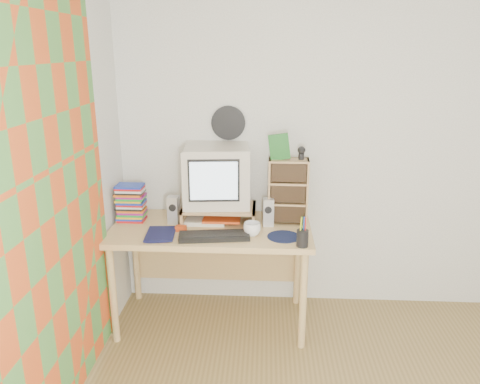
# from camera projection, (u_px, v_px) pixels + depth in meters

# --- Properties ---
(back_wall) EXTENTS (3.50, 0.00, 3.50)m
(back_wall) POSITION_uv_depth(u_px,v_px,m) (354.00, 148.00, 3.44)
(back_wall) COLOR white
(back_wall) RESTS_ON floor
(curtain) EXTENTS (0.00, 2.20, 2.20)m
(curtain) POSITION_uv_depth(u_px,v_px,m) (54.00, 215.00, 2.35)
(curtain) COLOR #E2561F
(curtain) RESTS_ON left_wall
(wall_disc) EXTENTS (0.25, 0.02, 0.25)m
(wall_disc) POSITION_uv_depth(u_px,v_px,m) (228.00, 123.00, 3.42)
(wall_disc) COLOR black
(wall_disc) RESTS_ON back_wall
(desk) EXTENTS (1.40, 0.70, 0.75)m
(desk) POSITION_uv_depth(u_px,v_px,m) (212.00, 241.00, 3.39)
(desk) COLOR #DBBA76
(desk) RESTS_ON floor
(monitor_riser) EXTENTS (0.52, 0.30, 0.12)m
(monitor_riser) POSITION_uv_depth(u_px,v_px,m) (219.00, 210.00, 3.35)
(monitor_riser) COLOR tan
(monitor_riser) RESTS_ON desk
(crt_monitor) EXTENTS (0.49, 0.49, 0.43)m
(crt_monitor) POSITION_uv_depth(u_px,v_px,m) (217.00, 176.00, 3.33)
(crt_monitor) COLOR beige
(crt_monitor) RESTS_ON monitor_riser
(speaker_left) EXTENTS (0.08, 0.08, 0.20)m
(speaker_left) POSITION_uv_depth(u_px,v_px,m) (174.00, 210.00, 3.33)
(speaker_left) COLOR silver
(speaker_left) RESTS_ON desk
(speaker_right) EXTENTS (0.08, 0.08, 0.20)m
(speaker_right) POSITION_uv_depth(u_px,v_px,m) (268.00, 212.00, 3.29)
(speaker_right) COLOR silver
(speaker_right) RESTS_ON desk
(keyboard) EXTENTS (0.48, 0.22, 0.03)m
(keyboard) POSITION_uv_depth(u_px,v_px,m) (214.00, 236.00, 3.09)
(keyboard) COLOR black
(keyboard) RESTS_ON desk
(dvd_stack) EXTENTS (0.19, 0.14, 0.27)m
(dvd_stack) POSITION_uv_depth(u_px,v_px,m) (131.00, 203.00, 3.37)
(dvd_stack) COLOR brown
(dvd_stack) RESTS_ON desk
(cd_rack) EXTENTS (0.28, 0.16, 0.47)m
(cd_rack) POSITION_uv_depth(u_px,v_px,m) (288.00, 191.00, 3.31)
(cd_rack) COLOR tan
(cd_rack) RESTS_ON desk
(mug) EXTENTS (0.14, 0.14, 0.09)m
(mug) POSITION_uv_depth(u_px,v_px,m) (252.00, 229.00, 3.13)
(mug) COLOR white
(mug) RESTS_ON desk
(diary) EXTENTS (0.24, 0.19, 0.05)m
(diary) POSITION_uv_depth(u_px,v_px,m) (146.00, 233.00, 3.12)
(diary) COLOR #10133D
(diary) RESTS_ON desk
(mousepad) EXTENTS (0.26, 0.26, 0.00)m
(mousepad) POSITION_uv_depth(u_px,v_px,m) (284.00, 237.00, 3.11)
(mousepad) COLOR #0F1333
(mousepad) RESTS_ON desk
(pen_cup) EXTENTS (0.09, 0.09, 0.15)m
(pen_cup) POSITION_uv_depth(u_px,v_px,m) (303.00, 235.00, 2.95)
(pen_cup) COLOR black
(pen_cup) RESTS_ON desk
(papers) EXTENTS (0.31, 0.23, 0.04)m
(papers) POSITION_uv_depth(u_px,v_px,m) (211.00, 219.00, 3.39)
(papers) COLOR silver
(papers) RESTS_ON desk
(red_box) EXTENTS (0.08, 0.05, 0.04)m
(red_box) POSITION_uv_depth(u_px,v_px,m) (181.00, 228.00, 3.21)
(red_box) COLOR #C33D14
(red_box) RESTS_ON desk
(game_box) EXTENTS (0.14, 0.03, 0.18)m
(game_box) POSITION_uv_depth(u_px,v_px,m) (279.00, 147.00, 3.22)
(game_box) COLOR #1C6321
(game_box) RESTS_ON cd_rack
(webcam) EXTENTS (0.06, 0.06, 0.09)m
(webcam) POSITION_uv_depth(u_px,v_px,m) (301.00, 153.00, 3.23)
(webcam) COLOR black
(webcam) RESTS_ON cd_rack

